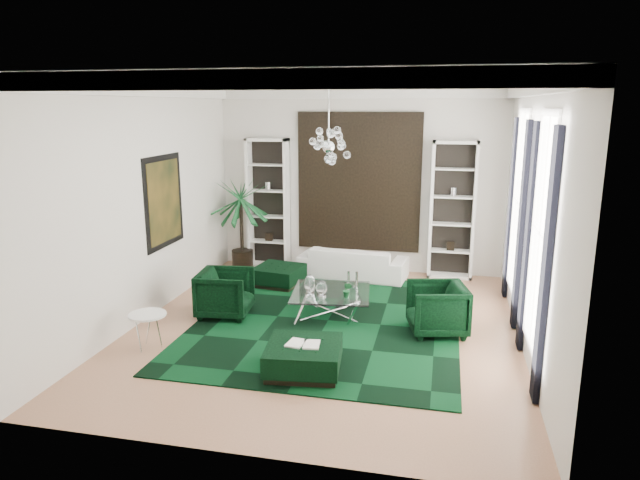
% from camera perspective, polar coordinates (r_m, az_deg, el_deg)
% --- Properties ---
extents(floor, '(6.00, 7.00, 0.02)m').
position_cam_1_polar(floor, '(9.24, 0.43, -8.87)').
color(floor, tan).
rests_on(floor, ground).
extents(ceiling, '(6.00, 7.00, 0.02)m').
position_cam_1_polar(ceiling, '(8.56, 0.48, 15.54)').
color(ceiling, white).
rests_on(ceiling, ground).
extents(wall_back, '(6.00, 0.02, 3.80)m').
position_cam_1_polar(wall_back, '(12.11, 3.93, 5.81)').
color(wall_back, silver).
rests_on(wall_back, ground).
extents(wall_front, '(6.00, 0.02, 3.80)m').
position_cam_1_polar(wall_front, '(5.41, -7.34, -3.79)').
color(wall_front, silver).
rests_on(wall_front, ground).
extents(wall_left, '(0.02, 7.00, 3.80)m').
position_cam_1_polar(wall_left, '(9.77, -17.13, 3.43)').
color(wall_left, silver).
rests_on(wall_left, ground).
extents(wall_right, '(0.02, 7.00, 3.80)m').
position_cam_1_polar(wall_right, '(8.60, 20.48, 1.90)').
color(wall_right, silver).
rests_on(wall_right, ground).
extents(crown_molding, '(6.00, 7.00, 0.18)m').
position_cam_1_polar(crown_molding, '(8.55, 0.47, 14.81)').
color(crown_molding, white).
rests_on(crown_molding, ceiling).
extents(ceiling_medallion, '(0.90, 0.90, 0.05)m').
position_cam_1_polar(ceiling_medallion, '(8.85, 0.89, 15.21)').
color(ceiling_medallion, white).
rests_on(ceiling_medallion, ceiling).
extents(tapestry, '(2.50, 0.06, 2.80)m').
position_cam_1_polar(tapestry, '(12.06, 3.89, 5.78)').
color(tapestry, black).
rests_on(tapestry, wall_back).
extents(shelving_left, '(0.90, 0.38, 2.80)m').
position_cam_1_polar(shelving_left, '(12.43, -5.19, 3.65)').
color(shelving_left, white).
rests_on(shelving_left, floor).
extents(shelving_right, '(0.90, 0.38, 2.80)m').
position_cam_1_polar(shelving_right, '(11.86, 13.11, 2.89)').
color(shelving_right, white).
rests_on(shelving_right, floor).
extents(painting, '(0.04, 1.30, 1.60)m').
position_cam_1_polar(painting, '(10.27, -15.28, 3.73)').
color(painting, black).
rests_on(painting, wall_left).
extents(window_near, '(0.03, 1.10, 2.90)m').
position_cam_1_polar(window_near, '(7.72, 21.20, 0.61)').
color(window_near, white).
rests_on(window_near, wall_right).
extents(curtain_near_a, '(0.07, 0.30, 3.25)m').
position_cam_1_polar(curtain_near_a, '(7.03, 21.66, -2.73)').
color(curtain_near_a, black).
rests_on(curtain_near_a, floor).
extents(curtain_near_b, '(0.07, 0.30, 3.25)m').
position_cam_1_polar(curtain_near_b, '(8.53, 20.09, 0.11)').
color(curtain_near_b, black).
rests_on(curtain_near_b, floor).
extents(window_far, '(0.03, 1.10, 2.90)m').
position_cam_1_polar(window_far, '(10.06, 19.25, 3.55)').
color(window_far, white).
rests_on(window_far, wall_right).
extents(curtain_far_a, '(0.07, 0.30, 3.25)m').
position_cam_1_polar(curtain_far_a, '(9.34, 19.45, 1.27)').
color(curtain_far_a, black).
rests_on(curtain_far_a, floor).
extents(curtain_far_b, '(0.07, 0.30, 3.25)m').
position_cam_1_polar(curtain_far_b, '(10.86, 18.52, 2.95)').
color(curtain_far_b, black).
rests_on(curtain_far_b, floor).
extents(rug, '(4.20, 5.00, 0.02)m').
position_cam_1_polar(rug, '(9.50, 0.81, -8.09)').
color(rug, black).
rests_on(rug, floor).
extents(sofa, '(2.27, 1.08, 0.64)m').
position_cam_1_polar(sofa, '(11.79, 3.33, -2.24)').
color(sofa, white).
rests_on(sofa, floor).
extents(armchair_left, '(0.96, 0.93, 0.79)m').
position_cam_1_polar(armchair_left, '(9.76, -9.46, -5.27)').
color(armchair_left, black).
rests_on(armchair_left, floor).
extents(armchair_right, '(1.04, 1.02, 0.79)m').
position_cam_1_polar(armchair_right, '(9.10, 11.62, -6.75)').
color(armchair_right, black).
rests_on(armchair_right, floor).
extents(coffee_table, '(1.42, 1.42, 0.44)m').
position_cam_1_polar(coffee_table, '(9.66, 1.12, -6.40)').
color(coffee_table, white).
rests_on(coffee_table, floor).
extents(ottoman_side, '(0.99, 0.99, 0.38)m').
position_cam_1_polar(ottoman_side, '(11.31, -4.16, -3.59)').
color(ottoman_side, black).
rests_on(ottoman_side, floor).
extents(ottoman_front, '(1.08, 1.08, 0.39)m').
position_cam_1_polar(ottoman_front, '(7.76, -1.64, -11.72)').
color(ottoman_front, black).
rests_on(ottoman_front, floor).
extents(book, '(0.45, 0.30, 0.03)m').
position_cam_1_polar(book, '(7.67, -1.65, -10.30)').
color(book, white).
rests_on(book, ottoman_front).
extents(side_table, '(0.56, 0.56, 0.52)m').
position_cam_1_polar(side_table, '(8.79, -16.77, -8.75)').
color(side_table, white).
rests_on(side_table, floor).
extents(palm, '(1.82, 1.82, 2.51)m').
position_cam_1_polar(palm, '(12.28, -7.91, 2.77)').
color(palm, '#165528').
rests_on(palm, floor).
extents(chandelier, '(0.99, 0.99, 0.69)m').
position_cam_1_polar(chandelier, '(8.87, 0.87, 9.26)').
color(chandelier, white).
rests_on(chandelier, ceiling).
extents(table_plant, '(0.18, 0.17, 0.27)m').
position_cam_1_polar(table_plant, '(9.24, 2.75, -5.03)').
color(table_plant, '#165528').
rests_on(table_plant, coffee_table).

